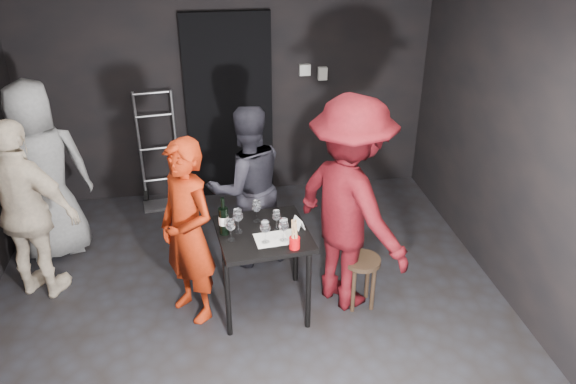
{
  "coord_description": "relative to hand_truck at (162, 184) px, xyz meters",
  "views": [
    {
      "loc": [
        -0.22,
        -3.55,
        3.15
      ],
      "look_at": [
        0.34,
        0.25,
        1.12
      ],
      "focal_mm": 35.0,
      "sensor_mm": 36.0,
      "label": 1
    }
  ],
  "objects": [
    {
      "name": "floor",
      "position": [
        0.81,
        -2.3,
        -0.23
      ],
      "size": [
        4.5,
        5.0,
        0.02
      ],
      "primitive_type": "cube",
      "color": "black",
      "rests_on": "ground"
    },
    {
      "name": "wall_back",
      "position": [
        0.81,
        0.2,
        1.12
      ],
      "size": [
        4.5,
        0.04,
        2.7
      ],
      "primitive_type": "cube",
      "color": "black",
      "rests_on": "ground"
    },
    {
      "name": "wall_right",
      "position": [
        3.06,
        -2.3,
        1.12
      ],
      "size": [
        0.04,
        5.0,
        2.7
      ],
      "primitive_type": "cube",
      "color": "black",
      "rests_on": "ground"
    },
    {
      "name": "doorway",
      "position": [
        0.81,
        0.14,
        0.82
      ],
      "size": [
        0.95,
        0.1,
        2.1
      ],
      "primitive_type": "cube",
      "color": "black",
      "rests_on": "ground"
    },
    {
      "name": "wallbox_upper",
      "position": [
        1.66,
        0.15,
        1.22
      ],
      "size": [
        0.12,
        0.06,
        0.12
      ],
      "primitive_type": "cube",
      "color": "#B7B7B2",
      "rests_on": "wall_back"
    },
    {
      "name": "wallbox_lower",
      "position": [
        1.86,
        0.15,
        1.17
      ],
      "size": [
        0.1,
        0.06,
        0.14
      ],
      "primitive_type": "cube",
      "color": "#B7B7B2",
      "rests_on": "wall_back"
    },
    {
      "name": "hand_truck",
      "position": [
        0.0,
        0.0,
        0.0
      ],
      "size": [
        0.44,
        0.36,
        1.32
      ],
      "rotation": [
        0.0,
        0.0,
        0.14
      ],
      "color": "#B2B2B7",
      "rests_on": "floor"
    },
    {
      "name": "tasting_table",
      "position": [
        0.95,
        -2.01,
        0.42
      ],
      "size": [
        0.72,
        0.72,
        0.75
      ],
      "rotation": [
        0.0,
        0.0,
        0.11
      ],
      "color": "black",
      "rests_on": "floor"
    },
    {
      "name": "stool",
      "position": [
        1.77,
        -2.11,
        0.13
      ],
      "size": [
        0.31,
        0.31,
        0.47
      ],
      "rotation": [
        0.0,
        0.0,
        -0.19
      ],
      "color": "black",
      "rests_on": "floor"
    },
    {
      "name": "server_red",
      "position": [
        0.36,
        -2.0,
        0.59
      ],
      "size": [
        0.69,
        0.72,
        1.65
      ],
      "primitive_type": "imported",
      "rotation": [
        0.0,
        0.0,
        -0.89
      ],
      "color": "#9F2209",
      "rests_on": "floor"
    },
    {
      "name": "woman_black",
      "position": [
        0.89,
        -1.26,
        0.58
      ],
      "size": [
        0.87,
        0.61,
        1.62
      ],
      "primitive_type": "imported",
      "rotation": [
        0.0,
        0.0,
        3.38
      ],
      "color": "black",
      "rests_on": "floor"
    },
    {
      "name": "man_maroon",
      "position": [
        1.67,
        -2.0,
        0.91
      ],
      "size": [
        1.33,
        1.62,
        2.29
      ],
      "primitive_type": "imported",
      "rotation": [
        0.0,
        0.0,
        2.09
      ],
      "color": "#4C0A0F",
      "rests_on": "floor"
    },
    {
      "name": "bystander_cream",
      "position": [
        -0.97,
        -1.52,
        0.65
      ],
      "size": [
        1.14,
        0.85,
        1.76
      ],
      "primitive_type": "imported",
      "rotation": [
        0.0,
        0.0,
        2.75
      ],
      "color": "beige",
      "rests_on": "floor"
    },
    {
      "name": "bystander_grey",
      "position": [
        -0.98,
        -0.87,
        0.78
      ],
      "size": [
        1.11,
        0.8,
        2.04
      ],
      "primitive_type": "imported",
      "rotation": [
        0.0,
        0.0,
        3.43
      ],
      "color": "gray",
      "rests_on": "floor"
    },
    {
      "name": "tasting_mat",
      "position": [
        1.04,
        -2.13,
        0.52
      ],
      "size": [
        0.35,
        0.25,
        0.0
      ],
      "primitive_type": "cube",
      "rotation": [
        0.0,
        0.0,
        0.11
      ],
      "color": "white",
      "rests_on": "tasting_table"
    },
    {
      "name": "wine_glass_a",
      "position": [
        0.69,
        -2.09,
        0.62
      ],
      "size": [
        0.09,
        0.09,
        0.2
      ],
      "primitive_type": null,
      "rotation": [
        0.0,
        0.0,
        0.26
      ],
      "color": "white",
      "rests_on": "tasting_table"
    },
    {
      "name": "wine_glass_b",
      "position": [
        0.76,
        -1.98,
        0.63
      ],
      "size": [
        0.09,
        0.09,
        0.22
      ],
      "primitive_type": null,
      "rotation": [
        0.0,
        0.0,
        0.0
      ],
      "color": "white",
      "rests_on": "tasting_table"
    },
    {
      "name": "wine_glass_c",
      "position": [
        0.92,
        -1.84,
        0.62
      ],
      "size": [
        0.1,
        0.1,
        0.21
      ],
      "primitive_type": null,
      "rotation": [
        0.0,
        0.0,
        0.34
      ],
      "color": "white",
      "rests_on": "tasting_table"
    },
    {
      "name": "wine_glass_d",
      "position": [
        0.96,
        -2.17,
        0.62
      ],
      "size": [
        0.09,
        0.09,
        0.21
      ],
      "primitive_type": null,
      "rotation": [
        0.0,
        0.0,
        -0.16
      ],
      "color": "white",
      "rests_on": "tasting_table"
    },
    {
      "name": "wine_glass_e",
      "position": [
        1.1,
        -2.16,
        0.62
      ],
      "size": [
        0.1,
        0.1,
        0.21
      ],
      "primitive_type": null,
      "rotation": [
        0.0,
        0.0,
        -0.31
      ],
      "color": "white",
      "rests_on": "tasting_table"
    },
    {
      "name": "wine_glass_f",
      "position": [
        1.07,
        -1.98,
        0.61
      ],
      "size": [
        0.09,
        0.09,
        0.19
      ],
      "primitive_type": null,
      "rotation": [
        0.0,
        0.0,
        0.28
      ],
      "color": "white",
      "rests_on": "tasting_table"
    },
    {
      "name": "wine_bottle",
      "position": [
        0.64,
        -1.99,
        0.64
      ],
      "size": [
        0.08,
        0.08,
        0.32
      ],
      "rotation": [
        0.0,
        0.0,
        0.41
      ],
      "color": "black",
      "rests_on": "tasting_table"
    },
    {
      "name": "breadstick_cup",
      "position": [
        1.17,
        -2.28,
        0.63
      ],
      "size": [
        0.08,
        0.08,
        0.26
      ],
      "rotation": [
        0.0,
        0.0,
        0.04
      ],
      "color": "red",
      "rests_on": "tasting_table"
    },
    {
      "name": "reserved_card",
      "position": [
        1.23,
        -1.99,
        0.56
      ],
      "size": [
        0.1,
        0.13,
        0.09
      ],
      "primitive_type": null,
      "rotation": [
        0.0,
        0.0,
        0.32
      ],
      "color": "white",
      "rests_on": "tasting_table"
    }
  ]
}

